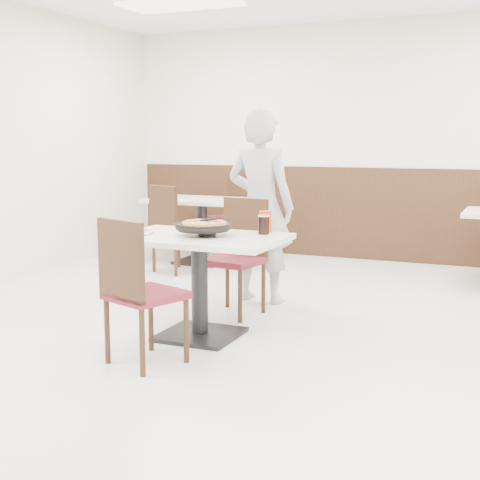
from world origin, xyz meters
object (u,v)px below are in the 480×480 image
at_px(main_table, 200,287).
at_px(bg_table_left, 202,231).
at_px(side_plate, 139,233).
at_px(red_cup, 265,222).
at_px(cola_glass, 264,225).
at_px(bg_chair_left_far, 228,216).
at_px(chair_far, 233,258).
at_px(pizza_pan, 203,230).
at_px(bg_chair_left_near, 177,229).
at_px(chair_near, 146,291).
at_px(pizza, 204,226).
at_px(diner_person, 260,207).

bearing_deg(main_table, bg_table_left, 116.38).
bearing_deg(side_plate, red_cup, 31.54).
bearing_deg(side_plate, cola_glass, 24.88).
bearing_deg(bg_chair_left_far, main_table, 135.21).
xyz_separation_m(chair_far, side_plate, (-0.39, -0.80, 0.28)).
height_order(side_plate, bg_chair_left_far, bg_chair_left_far).
relative_size(red_cup, bg_table_left, 0.13).
relative_size(chair_far, pizza_pan, 2.58).
relative_size(bg_chair_left_near, bg_chair_left_far, 1.00).
bearing_deg(bg_chair_left_near, main_table, -37.68).
bearing_deg(bg_chair_left_near, bg_chair_left_far, 109.00).
relative_size(red_cup, bg_chair_left_far, 0.17).
bearing_deg(chair_far, chair_near, 98.22).
bearing_deg(pizza, side_plate, -154.34).
xyz_separation_m(diner_person, bg_table_left, (-1.32, 1.47, -0.47)).
xyz_separation_m(side_plate, diner_person, (0.42, 1.33, 0.09)).
bearing_deg(chair_far, pizza_pan, 103.98).
height_order(main_table, pizza_pan, pizza_pan).
height_order(pizza, diner_person, diner_person).
relative_size(pizza, diner_person, 0.18).
xyz_separation_m(chair_far, bg_chair_left_near, (-1.29, 1.39, 0.00)).
relative_size(pizza_pan, bg_table_left, 0.31).
xyz_separation_m(cola_glass, red_cup, (-0.03, 0.11, 0.02)).
bearing_deg(red_cup, bg_chair_left_far, 119.11).
relative_size(pizza_pan, pizza, 1.21).
xyz_separation_m(chair_near, bg_chair_left_far, (-1.26, 4.02, 0.00)).
bearing_deg(diner_person, bg_chair_left_far, -55.37).
distance_m(pizza_pan, diner_person, 1.18).
distance_m(main_table, pizza_pan, 0.42).
distance_m(main_table, bg_table_left, 2.98).
bearing_deg(main_table, red_cup, 43.54).
bearing_deg(bg_table_left, bg_chair_left_near, -89.81).
bearing_deg(chair_far, cola_glass, 144.92).
distance_m(bg_table_left, bg_chair_left_near, 0.62).
relative_size(chair_near, side_plate, 5.82).
height_order(red_cup, bg_chair_left_far, bg_chair_left_far).
bearing_deg(bg_chair_left_far, diner_person, 144.96).
height_order(pizza, red_cup, red_cup).
distance_m(cola_glass, diner_person, 1.03).
height_order(chair_near, side_plate, chair_near).
xyz_separation_m(main_table, red_cup, (0.37, 0.35, 0.45)).
relative_size(main_table, cola_glass, 9.23).
height_order(chair_near, bg_table_left, chair_near).
relative_size(chair_far, bg_table_left, 0.79).
xyz_separation_m(bg_chair_left_near, bg_chair_left_far, (0.01, 1.31, 0.00)).
xyz_separation_m(chair_far, pizza, (0.03, -0.59, 0.34)).
height_order(pizza_pan, bg_chair_left_far, bg_chair_left_far).
bearing_deg(chair_far, pizza, 102.49).
bearing_deg(cola_glass, bg_chair_left_far, 118.70).
distance_m(main_table, chair_near, 0.66).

